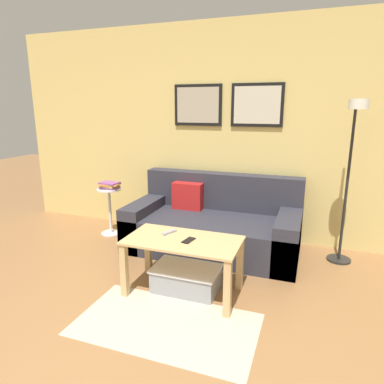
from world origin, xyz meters
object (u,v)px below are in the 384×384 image
at_px(couch, 214,225).
at_px(book_stack, 110,185).
at_px(side_table, 110,207).
at_px(floor_lamp, 351,164).
at_px(storage_bin, 186,278).
at_px(coffee_table, 183,250).
at_px(remote_control, 169,232).
at_px(cell_phone, 189,240).

distance_m(couch, book_stack, 1.40).
relative_size(couch, side_table, 3.18).
bearing_deg(floor_lamp, storage_bin, -142.91).
xyz_separation_m(coffee_table, remote_control, (-0.17, 0.09, 0.11)).
bearing_deg(floor_lamp, side_table, -179.46).
bearing_deg(side_table, coffee_table, -36.13).
height_order(couch, remote_control, couch).
height_order(book_stack, remote_control, book_stack).
bearing_deg(remote_control, couch, 104.28).
xyz_separation_m(book_stack, cell_phone, (1.43, -1.04, -0.14)).
xyz_separation_m(couch, cell_phone, (0.08, -1.04, 0.23)).
bearing_deg(coffee_table, book_stack, 143.41).
height_order(couch, side_table, couch).
distance_m(floor_lamp, remote_control, 1.85).
bearing_deg(storage_bin, coffee_table, -104.01).
height_order(couch, storage_bin, couch).
relative_size(coffee_table, book_stack, 3.75).
relative_size(storage_bin, cell_phone, 4.19).
bearing_deg(cell_phone, remote_control, 165.29).
relative_size(coffee_table, side_table, 1.65).
bearing_deg(book_stack, side_table, -140.97).
bearing_deg(floor_lamp, couch, -179.58).
distance_m(storage_bin, cell_phone, 0.40).
height_order(coffee_table, floor_lamp, floor_lamp).
bearing_deg(book_stack, floor_lamp, 0.35).
relative_size(storage_bin, floor_lamp, 0.35).
bearing_deg(side_table, remote_control, -37.12).
bearing_deg(couch, side_table, -179.35).
xyz_separation_m(couch, book_stack, (-1.35, -0.01, 0.36)).
bearing_deg(storage_bin, book_stack, 144.88).
xyz_separation_m(storage_bin, book_stack, (-1.39, 0.98, 0.53)).
bearing_deg(coffee_table, couch, 91.46).
bearing_deg(remote_control, book_stack, 165.22).
distance_m(coffee_table, book_stack, 1.73).
distance_m(storage_bin, remote_control, 0.44).
relative_size(floor_lamp, side_table, 2.79).
bearing_deg(side_table, couch, 0.65).
height_order(couch, cell_phone, couch).
bearing_deg(remote_control, side_table, 165.75).
bearing_deg(remote_control, floor_lamp, 55.31).
height_order(floor_lamp, side_table, floor_lamp).
height_order(coffee_table, storage_bin, coffee_table).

